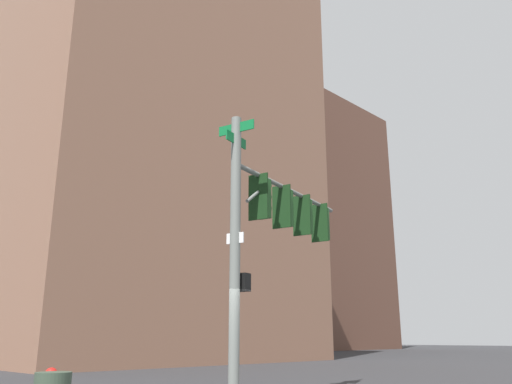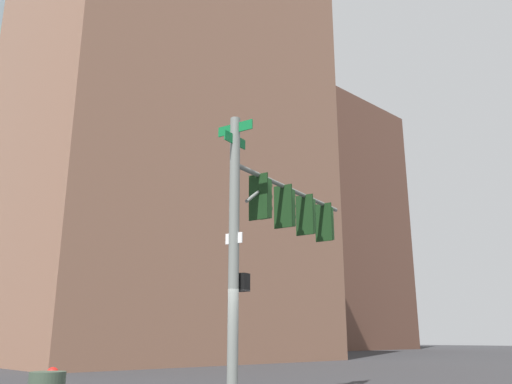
% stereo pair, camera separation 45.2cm
% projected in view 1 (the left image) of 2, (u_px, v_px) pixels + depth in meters
% --- Properties ---
extents(signal_pole_assembly, '(5.77, 1.79, 6.54)m').
position_uv_depth(signal_pole_assembly, '(276.00, 223.00, 13.59)').
color(signal_pole_assembly, slate).
rests_on(signal_pole_assembly, ground_plane).
extents(building_brick_nearside, '(20.74, 21.19, 35.07)m').
position_uv_depth(building_brick_nearside, '(134.00, 123.00, 40.84)').
color(building_brick_nearside, '#845B47').
rests_on(building_brick_nearside, ground_plane).
extents(building_brick_midblock, '(22.19, 16.01, 37.48)m').
position_uv_depth(building_brick_midblock, '(19.00, 173.00, 57.21)').
color(building_brick_midblock, brown).
rests_on(building_brick_midblock, ground_plane).
extents(building_brick_farside, '(19.38, 19.98, 33.60)m').
position_uv_depth(building_brick_farside, '(298.00, 228.00, 76.52)').
color(building_brick_farside, brown).
rests_on(building_brick_farside, ground_plane).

